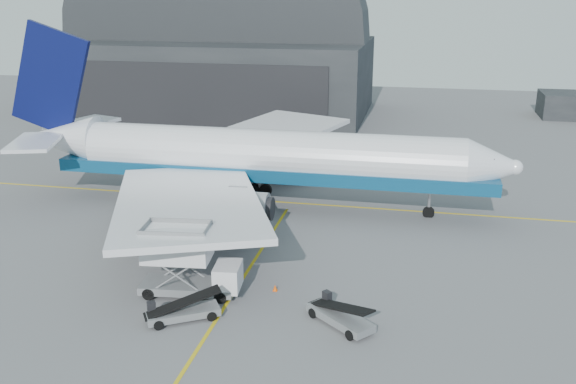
% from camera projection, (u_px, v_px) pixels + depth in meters
% --- Properties ---
extents(ground, '(200.00, 200.00, 0.00)m').
position_uv_depth(ground, '(234.00, 293.00, 44.65)').
color(ground, '#565659').
rests_on(ground, ground).
extents(taxi_lines, '(80.00, 42.12, 0.02)m').
position_uv_depth(taxi_lines, '(275.00, 229.00, 56.45)').
color(taxi_lines, gold).
rests_on(taxi_lines, ground).
extents(hangar, '(50.00, 28.30, 28.00)m').
position_uv_depth(hangar, '(216.00, 55.00, 106.58)').
color(hangar, black).
rests_on(hangar, ground).
extents(airliner, '(49.75, 48.24, 17.46)m').
position_uv_depth(airliner, '(251.00, 156.00, 61.22)').
color(airliner, white).
rests_on(airliner, ground).
extents(catering_truck, '(7.13, 3.28, 4.74)m').
position_uv_depth(catering_truck, '(186.00, 262.00, 43.81)').
color(catering_truck, gray).
rests_on(catering_truck, ground).
extents(pushback_tug, '(4.68, 3.69, 1.91)m').
position_uv_depth(pushback_tug, '(235.00, 224.00, 55.66)').
color(pushback_tug, black).
rests_on(pushback_tug, ground).
extents(belt_loader_a, '(4.76, 3.76, 1.88)m').
position_uv_depth(belt_loader_a, '(182.00, 312.00, 40.89)').
color(belt_loader_a, gray).
rests_on(belt_loader_a, ground).
extents(belt_loader_b, '(4.71, 4.34, 1.95)m').
position_uv_depth(belt_loader_b, '(340.00, 316.00, 40.32)').
color(belt_loader_b, gray).
rests_on(belt_loader_b, ground).
extents(traffic_cone, '(0.32, 0.32, 0.46)m').
position_uv_depth(traffic_cone, '(275.00, 288.00, 44.91)').
color(traffic_cone, '#F65307').
rests_on(traffic_cone, ground).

